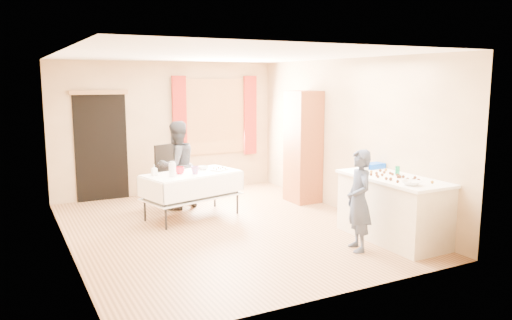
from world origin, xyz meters
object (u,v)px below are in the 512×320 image
counter (393,208)px  chair (172,187)px  woman (177,165)px  party_table (192,191)px  cabinet (303,147)px  girl (359,200)px

counter → chair: (-2.14, 3.41, -0.13)m
counter → woman: woman is taller
party_table → woman: 0.74m
party_table → chair: (-0.02, 1.01, -0.12)m
cabinet → chair: size_ratio=1.89×
chair → girl: size_ratio=0.80×
cabinet → party_table: cabinet is taller
cabinet → girl: (-0.82, -2.63, -0.35)m
girl → chair: bearing=-141.0°
chair → girl: bearing=-90.7°
cabinet → woman: 2.33m
party_table → girl: 2.90m
chair → girl: girl is taller
party_table → counter: bearing=-62.6°
girl → woman: bearing=-138.7°
woman → party_table: bearing=73.8°
cabinet → chair: cabinet is taller
counter → woman: bearing=125.1°
counter → girl: girl is taller
woman → counter: bearing=106.1°
party_table → chair: 1.02m
girl → woman: woman is taller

